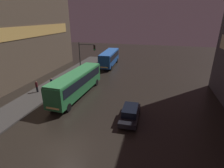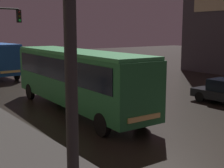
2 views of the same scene
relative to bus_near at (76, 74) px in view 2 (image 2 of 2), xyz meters
The scene contains 1 object.
bus_near is the anchor object (origin of this frame).
Camera 2 is at (-12.19, -4.20, 4.36)m, focal length 50.00 mm.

